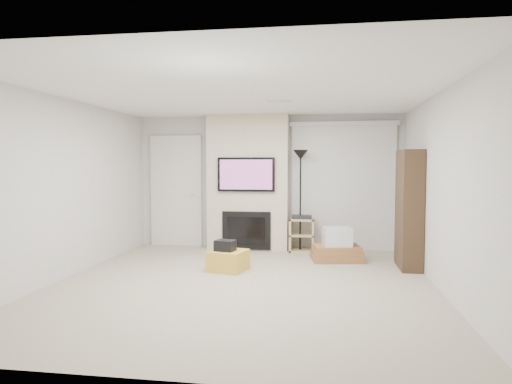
# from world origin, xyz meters

# --- Properties ---
(floor) EXTENTS (5.00, 5.50, 0.00)m
(floor) POSITION_xyz_m (0.00, 0.00, 0.00)
(floor) COLOR #ACA28B
(floor) RESTS_ON ground
(ceiling) EXTENTS (5.00, 5.50, 0.00)m
(ceiling) POSITION_xyz_m (0.00, 0.00, 2.50)
(ceiling) COLOR white
(ceiling) RESTS_ON wall_back
(wall_back) EXTENTS (5.00, 0.00, 2.50)m
(wall_back) POSITION_xyz_m (0.00, 2.75, 1.25)
(wall_back) COLOR silver
(wall_back) RESTS_ON ground
(wall_front) EXTENTS (5.00, 0.00, 2.50)m
(wall_front) POSITION_xyz_m (0.00, -2.75, 1.25)
(wall_front) COLOR silver
(wall_front) RESTS_ON ground
(wall_left) EXTENTS (0.00, 5.50, 2.50)m
(wall_left) POSITION_xyz_m (-2.50, 0.00, 1.25)
(wall_left) COLOR silver
(wall_left) RESTS_ON ground
(wall_right) EXTENTS (0.00, 5.50, 2.50)m
(wall_right) POSITION_xyz_m (2.50, 0.00, 1.25)
(wall_right) COLOR silver
(wall_right) RESTS_ON ground
(hvac_vent) EXTENTS (0.35, 0.18, 0.01)m
(hvac_vent) POSITION_xyz_m (0.40, 0.80, 2.50)
(hvac_vent) COLOR silver
(hvac_vent) RESTS_ON ceiling
(ottoman) EXTENTS (0.60, 0.60, 0.30)m
(ottoman) POSITION_xyz_m (-0.35, 0.74, 0.15)
(ottoman) COLOR gold
(ottoman) RESTS_ON floor
(black_bag) EXTENTS (0.32, 0.28, 0.16)m
(black_bag) POSITION_xyz_m (-0.39, 0.71, 0.38)
(black_bag) COLOR black
(black_bag) RESTS_ON ottoman
(fireplace_wall) EXTENTS (1.50, 0.47, 2.50)m
(fireplace_wall) POSITION_xyz_m (-0.35, 2.54, 1.24)
(fireplace_wall) COLOR beige
(fireplace_wall) RESTS_ON floor
(entry_door) EXTENTS (1.02, 0.11, 2.14)m
(entry_door) POSITION_xyz_m (-1.80, 2.71, 1.05)
(entry_door) COLOR silver
(entry_door) RESTS_ON floor
(vertical_blinds) EXTENTS (1.98, 0.10, 2.37)m
(vertical_blinds) POSITION_xyz_m (1.40, 2.70, 1.27)
(vertical_blinds) COLOR silver
(vertical_blinds) RESTS_ON floor
(floor_lamp) EXTENTS (0.27, 0.27, 1.84)m
(floor_lamp) POSITION_xyz_m (0.63, 2.41, 1.45)
(floor_lamp) COLOR black
(floor_lamp) RESTS_ON floor
(av_stand) EXTENTS (0.45, 0.38, 0.66)m
(av_stand) POSITION_xyz_m (0.66, 2.41, 0.35)
(av_stand) COLOR #D4B883
(av_stand) RESTS_ON floor
(box_stack) EXTENTS (0.90, 0.74, 0.55)m
(box_stack) POSITION_xyz_m (1.27, 1.71, 0.21)
(box_stack) COLOR #976239
(box_stack) RESTS_ON floor
(bookshelf) EXTENTS (0.30, 0.80, 1.80)m
(bookshelf) POSITION_xyz_m (2.34, 1.32, 0.90)
(bookshelf) COLOR #342417
(bookshelf) RESTS_ON floor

